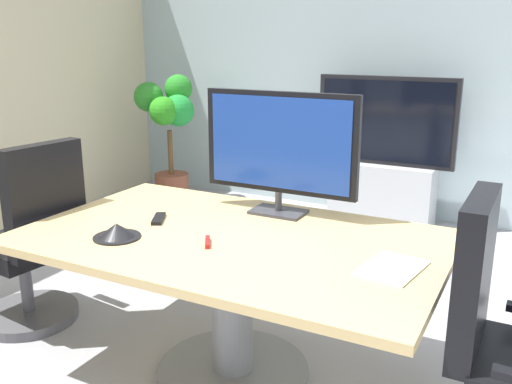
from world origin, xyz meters
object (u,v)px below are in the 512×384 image
object	(u,v)px
conference_table	(232,271)
wall_display_unit	(383,176)
potted_plant	(169,126)
conference_phone	(117,231)
office_chair_left	(32,251)
tv_monitor	(280,146)
remote_control	(159,219)

from	to	relation	value
conference_table	wall_display_unit	distance (m)	2.66
potted_plant	conference_phone	size ratio (longest dim) A/B	5.80
potted_plant	conference_phone	world-z (taller)	potted_plant
office_chair_left	potted_plant	size ratio (longest dim) A/B	0.85
tv_monitor	remote_control	distance (m)	0.72
tv_monitor	wall_display_unit	world-z (taller)	tv_monitor
office_chair_left	tv_monitor	bearing A→B (deg)	118.14
wall_display_unit	remote_control	xyz separation A→B (m)	(-0.45, -2.64, 0.30)
office_chair_left	remote_control	world-z (taller)	office_chair_left
remote_control	conference_phone	bearing A→B (deg)	-120.94
office_chair_left	potted_plant	bearing A→B (deg)	-155.21
tv_monitor	conference_phone	world-z (taller)	tv_monitor
conference_table	office_chair_left	bearing A→B (deg)	-175.70
potted_plant	conference_phone	xyz separation A→B (m)	(1.60, -2.59, -0.02)
conference_table	tv_monitor	distance (m)	0.69
office_chair_left	potted_plant	xyz separation A→B (m)	(-0.80, 2.41, 0.33)
conference_table	tv_monitor	world-z (taller)	tv_monitor
wall_display_unit	conference_phone	xyz separation A→B (m)	(-0.47, -2.93, 0.32)
tv_monitor	potted_plant	size ratio (longest dim) A/B	0.66
wall_display_unit	potted_plant	xyz separation A→B (m)	(-2.06, -0.34, 0.34)
office_chair_left	potted_plant	world-z (taller)	potted_plant
conference_table	office_chair_left	distance (m)	1.26
wall_display_unit	office_chair_left	bearing A→B (deg)	-114.70
tv_monitor	wall_display_unit	distance (m)	2.33
office_chair_left	conference_table	bearing A→B (deg)	100.85
conference_table	wall_display_unit	bearing A→B (deg)	89.74
conference_table	potted_plant	bearing A→B (deg)	131.48
conference_phone	remote_control	world-z (taller)	conference_phone
tv_monitor	potted_plant	xyz separation A→B (m)	(-2.10, 1.90, -0.31)
remote_control	wall_display_unit	bearing A→B (deg)	52.01
tv_monitor	remote_control	xyz separation A→B (m)	(-0.49, -0.40, -0.35)
wall_display_unit	potted_plant	world-z (taller)	wall_display_unit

